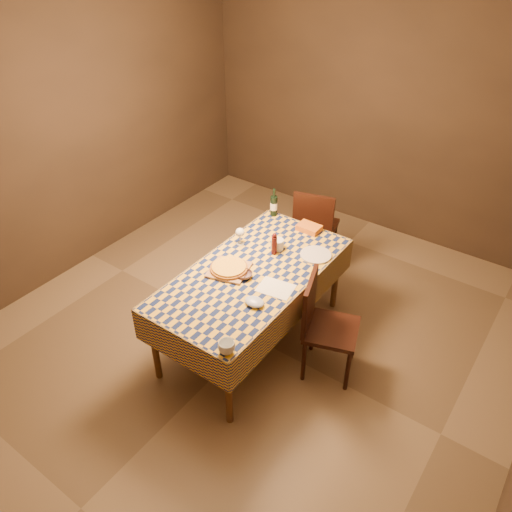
# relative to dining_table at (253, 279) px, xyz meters

# --- Properties ---
(room) EXTENTS (5.00, 5.10, 2.70)m
(room) POSITION_rel_dining_table_xyz_m (0.00, 0.00, 0.66)
(room) COLOR brown
(room) RESTS_ON ground
(dining_table) EXTENTS (0.94, 1.84, 0.77)m
(dining_table) POSITION_rel_dining_table_xyz_m (0.00, 0.00, 0.00)
(dining_table) COLOR brown
(dining_table) RESTS_ON ground
(cutting_board) EXTENTS (0.39, 0.39, 0.02)m
(cutting_board) POSITION_rel_dining_table_xyz_m (-0.17, -0.10, 0.09)
(cutting_board) COLOR #A3744C
(cutting_board) RESTS_ON dining_table
(pizza) EXTENTS (0.32, 0.32, 0.03)m
(pizza) POSITION_rel_dining_table_xyz_m (-0.17, -0.10, 0.11)
(pizza) COLOR #945518
(pizza) RESTS_ON cutting_board
(pepper_mill) EXTENTS (0.06, 0.06, 0.21)m
(pepper_mill) POSITION_rel_dining_table_xyz_m (0.00, 0.32, 0.17)
(pepper_mill) COLOR #461010
(pepper_mill) RESTS_ON dining_table
(bowl) EXTENTS (0.17, 0.17, 0.04)m
(bowl) POSITION_rel_dining_table_xyz_m (-0.01, -0.10, 0.10)
(bowl) COLOR #5E454F
(bowl) RESTS_ON dining_table
(wine_glass) EXTENTS (0.08, 0.08, 0.16)m
(wine_glass) POSITION_rel_dining_table_xyz_m (-0.33, 0.27, 0.19)
(wine_glass) COLOR white
(wine_glass) RESTS_ON dining_table
(wine_bottle) EXTENTS (0.09, 0.09, 0.29)m
(wine_bottle) POSITION_rel_dining_table_xyz_m (-0.37, 0.86, 0.18)
(wine_bottle) COLOR black
(wine_bottle) RESTS_ON dining_table
(deli_tub) EXTENTS (0.13, 0.13, 0.10)m
(deli_tub) POSITION_rel_dining_table_xyz_m (-0.02, 0.40, 0.12)
(deli_tub) COLOR silver
(deli_tub) RESTS_ON dining_table
(takeout_container) EXTENTS (0.21, 0.15, 0.05)m
(takeout_container) POSITION_rel_dining_table_xyz_m (0.06, 0.83, 0.10)
(takeout_container) COLOR #CE681B
(takeout_container) RESTS_ON dining_table
(white_plate) EXTENTS (0.29, 0.29, 0.02)m
(white_plate) POSITION_rel_dining_table_xyz_m (0.31, 0.51, 0.08)
(white_plate) COLOR silver
(white_plate) RESTS_ON dining_table
(tumbler) EXTENTS (0.16, 0.16, 0.09)m
(tumbler) POSITION_rel_dining_table_xyz_m (0.39, -0.84, 0.12)
(tumbler) COLOR white
(tumbler) RESTS_ON dining_table
(flour_patch) EXTENTS (0.31, 0.26, 0.00)m
(flour_patch) POSITION_rel_dining_table_xyz_m (0.28, -0.07, 0.08)
(flour_patch) COLOR white
(flour_patch) RESTS_ON dining_table
(flour_bag) EXTENTS (0.19, 0.17, 0.05)m
(flour_bag) POSITION_rel_dining_table_xyz_m (0.25, -0.33, 0.10)
(flour_bag) COLOR #A7B7D6
(flour_bag) RESTS_ON dining_table
(chair_far) EXTENTS (0.52, 0.52, 0.93)m
(chair_far) POSITION_rel_dining_table_xyz_m (-0.13, 1.30, -0.17)
(chair_far) COLOR black
(chair_far) RESTS_ON ground
(chair_right) EXTENTS (0.54, 0.54, 0.93)m
(chair_right) POSITION_rel_dining_table_xyz_m (0.66, 0.05, -0.17)
(chair_right) COLOR black
(chair_right) RESTS_ON ground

